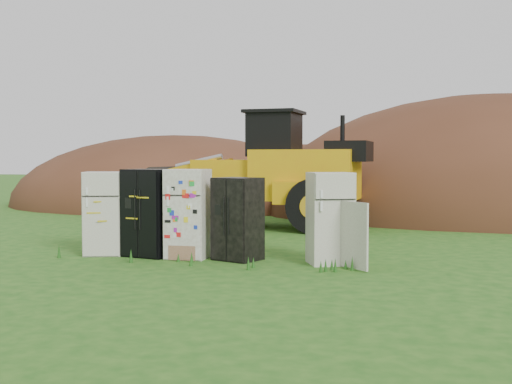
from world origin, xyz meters
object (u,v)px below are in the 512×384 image
fridge_dark_mid (238,219)px  wheel_loader (247,169)px  fridge_black_side (150,213)px  fridge_sticker (188,214)px  fridge_leftmost (104,213)px  fridge_open_door (330,218)px

fridge_dark_mid → wheel_loader: (-1.57, 6.21, 0.90)m
fridge_black_side → fridge_sticker: size_ratio=1.00×
fridge_black_side → fridge_dark_mid: size_ratio=1.10×
fridge_sticker → fridge_leftmost: bearing=178.2°
fridge_black_side → fridge_sticker: bearing=9.7°
fridge_black_side → fridge_dark_mid: (1.95, -0.02, -0.08)m
fridge_leftmost → wheel_loader: 6.46m
fridge_leftmost → fridge_sticker: 1.91m
fridge_black_side → fridge_sticker: 0.88m
fridge_dark_mid → fridge_leftmost: bearing=-158.7°
fridge_black_side → fridge_leftmost: bearing=-164.9°
fridge_dark_mid → fridge_open_door: fridge_open_door is taller
fridge_sticker → wheel_loader: 6.29m
fridge_black_side → fridge_sticker: fridge_sticker is taller
fridge_sticker → fridge_dark_mid: size_ratio=1.10×
fridge_black_side → wheel_loader: 6.25m
fridge_sticker → wheel_loader: size_ratio=0.26×
fridge_leftmost → fridge_open_door: 4.87m
fridge_sticker → fridge_open_door: (2.96, 0.02, -0.02)m
fridge_leftmost → wheel_loader: wheel_loader is taller
fridge_leftmost → wheel_loader: bearing=58.2°
fridge_open_door → fridge_black_side: bearing=156.0°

